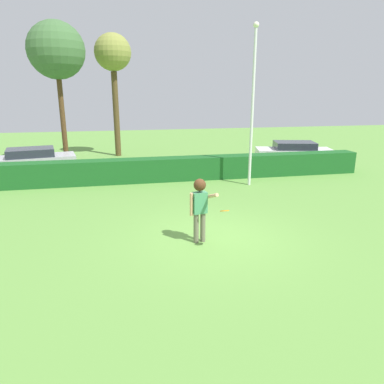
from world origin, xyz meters
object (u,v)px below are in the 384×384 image
at_px(person, 200,203).
at_px(frisbee, 225,211).
at_px(parked_car_silver, 31,159).
at_px(parked_car_white, 294,152).
at_px(lamppost, 253,100).
at_px(oak_tree, 56,51).
at_px(bare_elm_tree, 113,56).

distance_m(person, frisbee, 0.87).
relative_size(frisbee, parked_car_silver, 0.05).
distance_m(person, parked_car_white, 12.44).
distance_m(frisbee, lamppost, 7.53).
bearing_deg(parked_car_white, parked_car_silver, 178.03).
bearing_deg(oak_tree, frisbee, -67.77).
xyz_separation_m(parked_car_white, oak_tree, (-12.77, 2.96, 5.39)).
bearing_deg(lamppost, frisbee, -115.75).
height_order(person, bare_elm_tree, bare_elm_tree).
height_order(frisbee, oak_tree, oak_tree).
height_order(frisbee, bare_elm_tree, bare_elm_tree).
bearing_deg(frisbee, lamppost, 64.25).
xyz_separation_m(person, bare_elm_tree, (-2.05, 14.47, 4.91)).
height_order(parked_car_white, bare_elm_tree, bare_elm_tree).
height_order(person, oak_tree, oak_tree).
bearing_deg(parked_car_silver, oak_tree, 61.26).
relative_size(frisbee, parked_car_white, 0.05).
distance_m(lamppost, oak_tree, 11.35).
bearing_deg(person, parked_car_silver, 121.97).
distance_m(parked_car_silver, bare_elm_tree, 8.09).
distance_m(lamppost, parked_car_white, 6.55).
bearing_deg(lamppost, parked_car_silver, 155.36).
height_order(parked_car_silver, bare_elm_tree, bare_elm_tree).
height_order(lamppost, parked_car_silver, lamppost).
bearing_deg(frisbee, person, 122.41).
bearing_deg(bare_elm_tree, oak_tree, -148.91).
xyz_separation_m(lamppost, oak_tree, (-8.57, 7.03, 2.43)).
bearing_deg(bare_elm_tree, person, -81.93).
height_order(parked_car_silver, parked_car_white, same).
bearing_deg(frisbee, bare_elm_tree, 99.41).
bearing_deg(person, bare_elm_tree, 98.07).
distance_m(parked_car_white, bare_elm_tree, 12.14).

